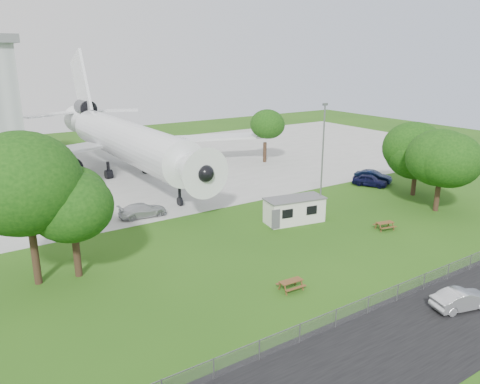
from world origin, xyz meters
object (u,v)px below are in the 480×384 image
picnic_east (384,229)px  car_centre_sedan (462,300)px  site_cabin (294,210)px  picnic_west (291,290)px  airliner (124,138)px

picnic_east → car_centre_sedan: bearing=-107.7°
site_cabin → picnic_west: size_ratio=3.86×
picnic_west → picnic_east: bearing=18.7°
picnic_east → airliner: bearing=123.9°
site_cabin → car_centre_sedan: (-1.66, -19.64, -0.61)m
airliner → picnic_east: bearing=-69.2°
airliner → site_cabin: airliner is taller
site_cabin → airliner: bearing=104.5°
picnic_west → car_centre_sedan: 11.68m
site_cabin → car_centre_sedan: bearing=-94.8°
site_cabin → picnic_east: 9.12m
picnic_east → car_centre_sedan: 15.09m
site_cabin → picnic_east: bearing=-47.9°
picnic_east → car_centre_sedan: car_centre_sedan is taller
airliner → site_cabin: (7.43, -28.81, -3.96)m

